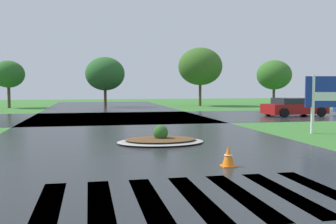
# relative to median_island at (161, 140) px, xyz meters

# --- Properties ---
(asphalt_roadway) EXTENTS (11.70, 80.00, 0.01)m
(asphalt_roadway) POSITION_rel_median_island_xyz_m (-0.61, -1.15, -0.12)
(asphalt_roadway) COLOR #232628
(asphalt_roadway) RESTS_ON ground
(asphalt_cross_road) EXTENTS (90.00, 10.53, 0.01)m
(asphalt_cross_road) POSITION_rel_median_island_xyz_m (-0.61, 12.12, -0.12)
(asphalt_cross_road) COLOR #232628
(asphalt_cross_road) RESTS_ON ground
(crosswalk_stripes) EXTENTS (5.85, 3.31, 0.01)m
(crosswalk_stripes) POSITION_rel_median_island_xyz_m (-0.61, -7.09, -0.12)
(crosswalk_stripes) COLOR white
(crosswalk_stripes) RESTS_ON ground
(median_island) EXTENTS (3.22, 2.28, 0.68)m
(median_island) POSITION_rel_median_island_xyz_m (0.00, 0.00, 0.00)
(median_island) COLOR #9E9B93
(median_island) RESTS_ON ground
(car_blue_compact) EXTENTS (4.62, 2.54, 1.28)m
(car_blue_compact) POSITION_rel_median_island_xyz_m (11.61, 11.07, 0.49)
(car_blue_compact) COLOR maroon
(car_blue_compact) RESTS_ON ground
(traffic_cone) EXTENTS (0.36, 0.36, 0.55)m
(traffic_cone) POSITION_rel_median_island_xyz_m (0.98, -4.48, 0.14)
(traffic_cone) COLOR orange
(traffic_cone) RESTS_ON ground
(background_treeline) EXTENTS (38.63, 4.65, 6.15)m
(background_treeline) POSITION_rel_median_island_xyz_m (4.20, 25.74, 3.50)
(background_treeline) COLOR #4C3823
(background_treeline) RESTS_ON ground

